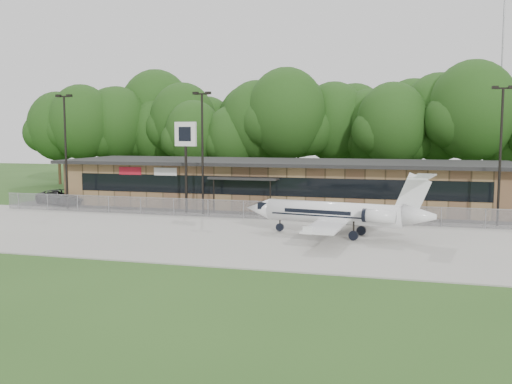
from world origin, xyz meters
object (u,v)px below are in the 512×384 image
(terminal, at_px, (281,183))
(business_jet, at_px, (340,214))
(suv, at_px, (61,197))
(pole_sign, at_px, (186,144))

(terminal, height_order, business_jet, business_jet)
(business_jet, bearing_deg, suv, 169.34)
(suv, bearing_deg, terminal, -58.20)
(suv, relative_size, pole_sign, 0.67)
(suv, bearing_deg, business_jet, -91.06)
(terminal, relative_size, pole_sign, 5.27)
(terminal, bearing_deg, suv, -166.96)
(business_jet, bearing_deg, terminal, 125.74)
(pole_sign, bearing_deg, suv, -179.41)
(terminal, distance_m, pole_sign, 10.44)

